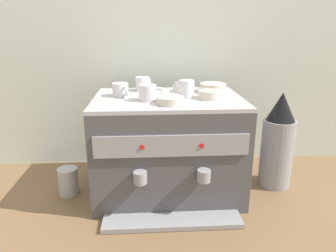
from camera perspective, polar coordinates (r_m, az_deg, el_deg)
The scene contains 13 objects.
ground_plane at distance 1.61m, azimuth 0.00°, elevation -11.40°, with size 4.00×4.00×0.00m, color brown.
tiled_backsplash_wall at distance 1.81m, azimuth -0.76°, elevation 8.44°, with size 2.80×0.03×0.98m, color silver.
espresso_machine at distance 1.51m, azimuth 0.01°, elevation -3.64°, with size 0.68×0.59×0.47m.
ceramic_cup_0 at distance 1.59m, azimuth -4.58°, elevation 7.70°, with size 0.08×0.10×0.07m.
ceramic_cup_1 at distance 1.47m, azimuth -8.62°, elevation 6.57°, with size 0.08×0.10×0.06m.
ceramic_cup_2 at distance 1.44m, azimuth 3.24°, elevation 6.87°, with size 0.10×0.08×0.08m.
ceramic_cup_3 at distance 1.37m, azimuth -3.56°, elevation 6.08°, with size 0.11×0.08×0.07m.
ceramic_bowl_0 at distance 1.56m, azimuth 3.18°, elevation 6.93°, with size 0.09×0.09×0.04m.
ceramic_bowl_1 at distance 1.42m, azimuth 7.65°, elevation 5.67°, with size 0.10×0.10×0.04m.
ceramic_bowl_2 at distance 1.56m, azimuth 8.20°, elevation 6.90°, with size 0.13×0.13×0.04m.
ceramic_bowl_3 at distance 1.31m, azimuth 0.24°, elevation 4.66°, with size 0.12×0.12×0.03m.
coffee_grinder at distance 1.65m, azimuth 19.40°, elevation -2.91°, with size 0.16×0.16×0.49m.
milk_pitcher at distance 1.61m, azimuth -17.76°, elevation -9.62°, with size 0.09×0.09×0.14m, color #B7B7BC.
Camera 1 is at (-0.09, -1.40, 0.79)m, focal length 33.36 mm.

